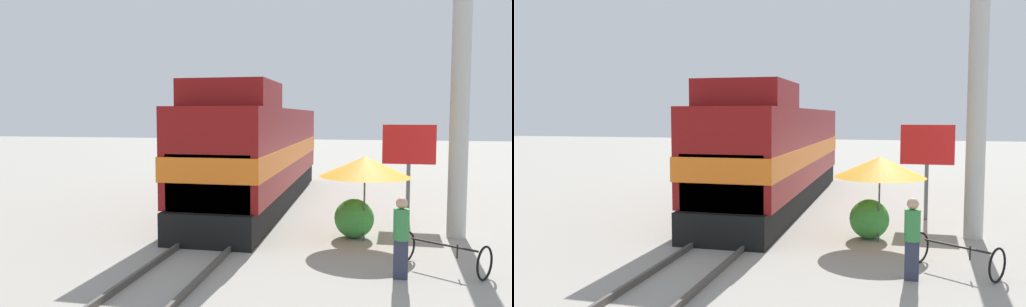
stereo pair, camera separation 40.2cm
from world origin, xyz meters
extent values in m
plane|color=gray|center=(0.00, 0.00, 0.00)|extent=(120.00, 120.00, 0.00)
cube|color=#4C4742|center=(-0.72, 0.00, 0.07)|extent=(0.08, 32.24, 0.15)
cube|color=#4C4742|center=(0.72, 0.00, 0.07)|extent=(0.08, 32.24, 0.15)
cube|color=black|center=(0.00, 4.85, 0.47)|extent=(2.61, 14.91, 0.93)
cube|color=maroon|center=(0.00, 4.85, 2.38)|extent=(2.83, 14.32, 2.89)
cube|color=orange|center=(0.00, 4.85, 2.09)|extent=(2.87, 14.47, 0.70)
cube|color=orange|center=(0.00, -1.27, 1.73)|extent=(2.41, 2.09, 1.59)
cube|color=maroon|center=(0.00, 0.37, 4.23)|extent=(2.66, 3.28, 0.83)
cylinder|color=#B2B2AD|center=(6.79, 0.38, 5.72)|extent=(0.53, 0.53, 11.45)
cylinder|color=#4C4C4C|center=(4.14, -0.72, 1.14)|extent=(0.05, 0.05, 2.28)
cone|color=orange|center=(4.14, -0.72, 2.13)|extent=(2.55, 2.55, 0.57)
cube|color=#595959|center=(5.61, 2.77, 0.95)|extent=(0.12, 0.12, 1.90)
cube|color=red|center=(5.61, 2.77, 2.58)|extent=(1.77, 0.08, 1.35)
sphere|color=#388C38|center=(3.86, -0.36, 0.57)|extent=(1.14, 1.14, 1.14)
cube|color=#2D3347|center=(4.93, -3.88, 0.43)|extent=(0.30, 0.20, 0.86)
cylinder|color=#337F3F|center=(4.93, -3.88, 1.20)|extent=(0.34, 0.34, 0.68)
sphere|color=tan|center=(4.93, -3.88, 1.67)|extent=(0.25, 0.25, 0.25)
torus|color=black|center=(6.70, -3.63, 0.38)|extent=(0.48, 0.65, 0.76)
torus|color=black|center=(5.16, -2.55, 0.38)|extent=(0.48, 0.65, 0.76)
cube|color=black|center=(5.93, -3.09, 0.61)|extent=(1.33, 0.95, 0.04)
cylinder|color=black|center=(6.20, -3.28, 0.52)|extent=(0.04, 0.04, 0.32)
camera|label=1|loc=(4.13, -14.99, 3.56)|focal=35.00mm
camera|label=2|loc=(4.52, -14.90, 3.56)|focal=35.00mm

